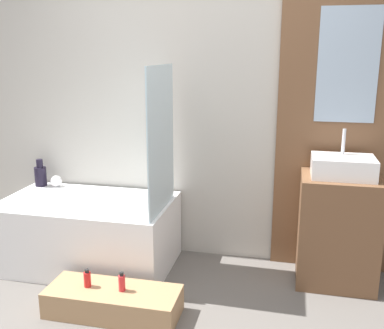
{
  "coord_description": "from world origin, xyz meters",
  "views": [
    {
      "loc": [
        0.67,
        -1.86,
        1.64
      ],
      "look_at": [
        0.09,
        0.69,
        0.98
      ],
      "focal_mm": 42.0,
      "sensor_mm": 36.0,
      "label": 1
    }
  ],
  "objects": [
    {
      "name": "wall_tiled_back",
      "position": [
        0.0,
        1.58,
        1.3
      ],
      "size": [
        4.2,
        0.06,
        2.6
      ],
      "primitive_type": "cube",
      "color": "#B7B2A8",
      "rests_on": "ground_plane"
    },
    {
      "name": "wall_wood_accent",
      "position": [
        1.02,
        1.53,
        1.31
      ],
      "size": [
        0.94,
        0.04,
        2.6
      ],
      "color": "brown",
      "rests_on": "ground_plane"
    },
    {
      "name": "bathtub",
      "position": [
        -0.84,
        1.15,
        0.27
      ],
      "size": [
        1.3,
        0.76,
        0.53
      ],
      "color": "white",
      "rests_on": "ground_plane"
    },
    {
      "name": "glass_shower_screen",
      "position": [
        -0.22,
        1.09,
        1.04
      ],
      "size": [
        0.01,
        0.6,
        1.02
      ],
      "primitive_type": "cube",
      "color": "silver",
      "rests_on": "bathtub"
    },
    {
      "name": "wooden_step_bench",
      "position": [
        -0.39,
        0.54,
        0.09
      ],
      "size": [
        0.85,
        0.33,
        0.17
      ],
      "primitive_type": "cube",
      "color": "#A87F56",
      "rests_on": "ground_plane"
    },
    {
      "name": "vanity_cabinet",
      "position": [
        1.02,
        1.29,
        0.4
      ],
      "size": [
        0.54,
        0.43,
        0.8
      ],
      "primitive_type": "cube",
      "color": "brown",
      "rests_on": "ground_plane"
    },
    {
      "name": "sink",
      "position": [
        1.02,
        1.29,
        0.87
      ],
      "size": [
        0.42,
        0.31,
        0.32
      ],
      "color": "white",
      "rests_on": "vanity_cabinet"
    },
    {
      "name": "vase_tall_dark",
      "position": [
        -1.39,
        1.43,
        0.62
      ],
      "size": [
        0.1,
        0.1,
        0.23
      ],
      "color": "black",
      "rests_on": "bathtub"
    },
    {
      "name": "vase_round_light",
      "position": [
        -1.25,
        1.43,
        0.58
      ],
      "size": [
        0.09,
        0.09,
        0.09
      ],
      "primitive_type": "sphere",
      "color": "white",
      "rests_on": "bathtub"
    },
    {
      "name": "bottle_soap_primary",
      "position": [
        -0.56,
        0.54,
        0.23
      ],
      "size": [
        0.05,
        0.05,
        0.12
      ],
      "color": "red",
      "rests_on": "wooden_step_bench"
    },
    {
      "name": "bottle_soap_secondary",
      "position": [
        -0.33,
        0.54,
        0.23
      ],
      "size": [
        0.04,
        0.04,
        0.13
      ],
      "color": "red",
      "rests_on": "wooden_step_bench"
    }
  ]
}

